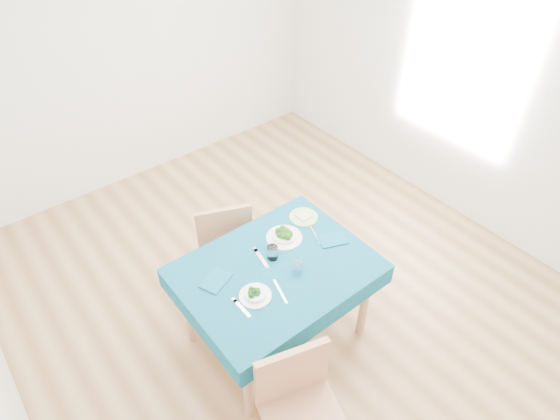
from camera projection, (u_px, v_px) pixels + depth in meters
room_shell at (280, 152)px, 3.06m from camera, size 4.02×4.52×2.73m
table at (277, 304)px, 3.33m from camera, size 1.25×0.95×0.76m
chair_near at (306, 413)px, 2.55m from camera, size 0.56×0.59×1.10m
chair_far at (222, 225)px, 3.74m from camera, size 0.57×0.59×1.06m
bowl_near at (255, 293)px, 2.88m from camera, size 0.20×0.20×0.06m
bowl_far at (284, 234)px, 3.27m from camera, size 0.26×0.26×0.08m
fork_near at (242, 308)px, 2.83m from camera, size 0.02×0.16×0.00m
knife_near at (280, 291)px, 2.93m from camera, size 0.07×0.20×0.00m
fork_far at (261, 258)px, 3.14m from camera, size 0.06×0.20×0.00m
knife_far at (315, 235)px, 3.32m from camera, size 0.08×0.20×0.00m
napkin_near at (216, 281)px, 2.99m from camera, size 0.23×0.20×0.01m
napkin_far at (333, 240)px, 3.28m from camera, size 0.23×0.20×0.01m
tumbler_center at (272, 252)px, 3.12m from camera, size 0.08×0.08×0.10m
tumbler_side at (297, 267)px, 3.02m from camera, size 0.07×0.07×0.09m
side_plate at (304, 217)px, 3.46m from camera, size 0.21×0.21×0.01m
bread_slice at (304, 216)px, 3.45m from camera, size 0.09×0.09×0.01m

